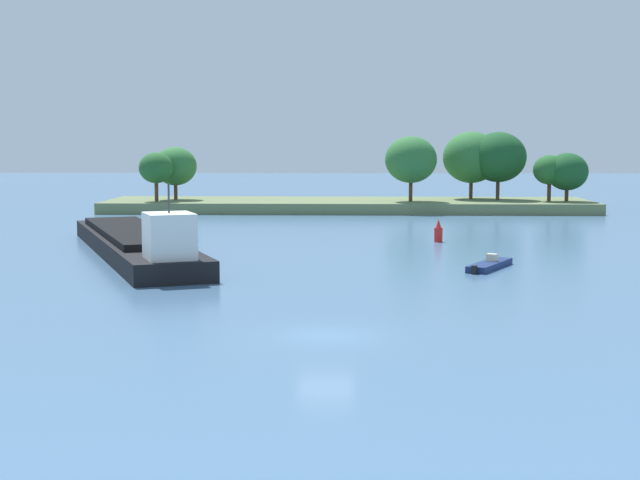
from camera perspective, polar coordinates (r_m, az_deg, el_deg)
ground_plane at (r=41.65m, az=0.36°, el=-5.78°), size 400.00×400.00×0.00m
treeline_island at (r=114.17m, az=4.28°, el=3.48°), size 58.00×14.06×9.50m
small_motorboat at (r=63.93m, az=10.18°, el=-1.49°), size 3.81×5.84×0.94m
cargo_barge at (r=71.00m, az=-11.06°, el=-0.15°), size 16.68×31.62×5.94m
channel_buoy_red at (r=79.76m, az=7.15°, el=0.46°), size 0.70×0.70×1.90m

